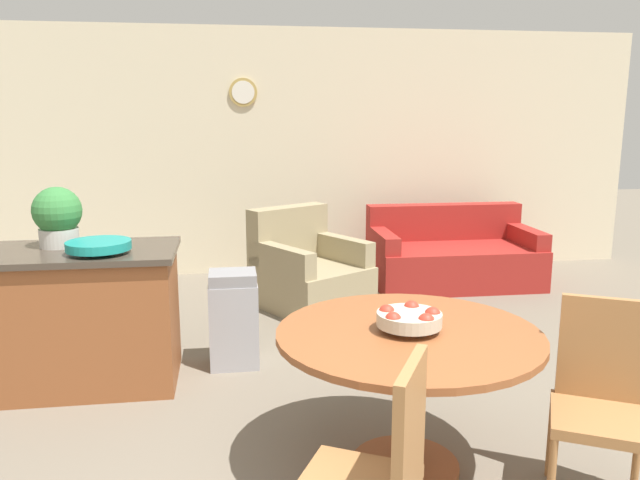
{
  "coord_description": "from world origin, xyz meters",
  "views": [
    {
      "loc": [
        -0.7,
        -1.7,
        1.77
      ],
      "look_at": [
        -0.1,
        2.38,
        0.94
      ],
      "focal_mm": 35.0,
      "sensor_mm": 36.0,
      "label": 1
    }
  ],
  "objects_px": {
    "couch": "(452,257)",
    "trash_bin": "(234,319)",
    "fruit_bowl": "(409,318)",
    "dining_chair_near_left": "(377,472)",
    "dining_table": "(408,363)",
    "armchair": "(308,274)",
    "kitchen_island": "(85,317)",
    "potted_plant": "(57,216)",
    "dining_chair_near_right": "(601,395)",
    "teal_bowl": "(99,246)"
  },
  "relations": [
    {
      "from": "dining_table",
      "to": "kitchen_island",
      "type": "bearing_deg",
      "value": 143.84
    },
    {
      "from": "dining_table",
      "to": "fruit_bowl",
      "type": "bearing_deg",
      "value": -37.06
    },
    {
      "from": "teal_bowl",
      "to": "trash_bin",
      "type": "relative_size",
      "value": 0.58
    },
    {
      "from": "teal_bowl",
      "to": "dining_chair_near_left",
      "type": "bearing_deg",
      "value": -56.68
    },
    {
      "from": "couch",
      "to": "dining_table",
      "type": "bearing_deg",
      "value": -113.11
    },
    {
      "from": "couch",
      "to": "armchair",
      "type": "bearing_deg",
      "value": -160.14
    },
    {
      "from": "dining_chair_near_right",
      "to": "kitchen_island",
      "type": "bearing_deg",
      "value": -4.22
    },
    {
      "from": "trash_bin",
      "to": "armchair",
      "type": "bearing_deg",
      "value": 62.18
    },
    {
      "from": "potted_plant",
      "to": "dining_chair_near_right",
      "type": "bearing_deg",
      "value": -32.91
    },
    {
      "from": "dining_chair_near_right",
      "to": "armchair",
      "type": "height_order",
      "value": "dining_chair_near_right"
    },
    {
      "from": "dining_chair_near_right",
      "to": "teal_bowl",
      "type": "xyz_separation_m",
      "value": [
        -2.47,
        1.53,
        0.45
      ]
    },
    {
      "from": "dining_chair_near_left",
      "to": "fruit_bowl",
      "type": "bearing_deg",
      "value": 5.01
    },
    {
      "from": "teal_bowl",
      "to": "couch",
      "type": "height_order",
      "value": "teal_bowl"
    },
    {
      "from": "dining_chair_near_right",
      "to": "couch",
      "type": "distance_m",
      "value": 3.81
    },
    {
      "from": "dining_table",
      "to": "dining_chair_near_left",
      "type": "distance_m",
      "value": 0.88
    },
    {
      "from": "dining_chair_near_left",
      "to": "couch",
      "type": "height_order",
      "value": "dining_chair_near_left"
    },
    {
      "from": "fruit_bowl",
      "to": "dining_table",
      "type": "bearing_deg",
      "value": 142.94
    },
    {
      "from": "fruit_bowl",
      "to": "potted_plant",
      "type": "relative_size",
      "value": 0.8
    },
    {
      "from": "dining_chair_near_left",
      "to": "armchair",
      "type": "xyz_separation_m",
      "value": [
        0.21,
        3.63,
        -0.21
      ]
    },
    {
      "from": "dining_table",
      "to": "trash_bin",
      "type": "bearing_deg",
      "value": 119.26
    },
    {
      "from": "trash_bin",
      "to": "teal_bowl",
      "type": "bearing_deg",
      "value": -159.51
    },
    {
      "from": "teal_bowl",
      "to": "dining_table",
      "type": "bearing_deg",
      "value": -35.54
    },
    {
      "from": "kitchen_island",
      "to": "trash_bin",
      "type": "bearing_deg",
      "value": 10.15
    },
    {
      "from": "armchair",
      "to": "dining_chair_near_left",
      "type": "bearing_deg",
      "value": -124.81
    },
    {
      "from": "couch",
      "to": "armchair",
      "type": "height_order",
      "value": "armchair"
    },
    {
      "from": "trash_bin",
      "to": "dining_chair_near_right",
      "type": "bearing_deg",
      "value": -48.18
    },
    {
      "from": "couch",
      "to": "teal_bowl",
      "type": "bearing_deg",
      "value": -144.44
    },
    {
      "from": "kitchen_island",
      "to": "armchair",
      "type": "height_order",
      "value": "kitchen_island"
    },
    {
      "from": "dining_chair_near_left",
      "to": "trash_bin",
      "type": "relative_size",
      "value": 1.37
    },
    {
      "from": "dining_table",
      "to": "trash_bin",
      "type": "xyz_separation_m",
      "value": [
        -0.84,
        1.49,
        -0.23
      ]
    },
    {
      "from": "dining_table",
      "to": "armchair",
      "type": "height_order",
      "value": "armchair"
    },
    {
      "from": "kitchen_island",
      "to": "trash_bin",
      "type": "distance_m",
      "value": 0.99
    },
    {
      "from": "dining_chair_near_left",
      "to": "couch",
      "type": "relative_size",
      "value": 0.55
    },
    {
      "from": "fruit_bowl",
      "to": "teal_bowl",
      "type": "xyz_separation_m",
      "value": [
        -1.66,
        1.19,
        0.16
      ]
    },
    {
      "from": "potted_plant",
      "to": "dining_chair_near_left",
      "type": "bearing_deg",
      "value": -54.46
    },
    {
      "from": "potted_plant",
      "to": "couch",
      "type": "relative_size",
      "value": 0.23
    },
    {
      "from": "dining_chair_near_right",
      "to": "trash_bin",
      "type": "height_order",
      "value": "dining_chair_near_right"
    },
    {
      "from": "kitchen_island",
      "to": "armchair",
      "type": "xyz_separation_m",
      "value": [
        1.67,
        1.5,
        -0.16
      ]
    },
    {
      "from": "couch",
      "to": "trash_bin",
      "type": "bearing_deg",
      "value": -140.22
    },
    {
      "from": "dining_chair_near_right",
      "to": "trash_bin",
      "type": "relative_size",
      "value": 1.37
    },
    {
      "from": "dining_table",
      "to": "potted_plant",
      "type": "bearing_deg",
      "value": 143.59
    },
    {
      "from": "dining_chair_near_right",
      "to": "dining_chair_near_left",
      "type": "bearing_deg",
      "value": 50.07
    },
    {
      "from": "dining_chair_near_left",
      "to": "teal_bowl",
      "type": "bearing_deg",
      "value": 61.61
    },
    {
      "from": "potted_plant",
      "to": "couch",
      "type": "height_order",
      "value": "potted_plant"
    },
    {
      "from": "dining_chair_near_right",
      "to": "potted_plant",
      "type": "relative_size",
      "value": 2.39
    },
    {
      "from": "fruit_bowl",
      "to": "potted_plant",
      "type": "height_order",
      "value": "potted_plant"
    },
    {
      "from": "fruit_bowl",
      "to": "armchair",
      "type": "relative_size",
      "value": 0.26
    },
    {
      "from": "couch",
      "to": "fruit_bowl",
      "type": "bearing_deg",
      "value": -113.1
    },
    {
      "from": "dining_chair_near_left",
      "to": "dining_chair_near_right",
      "type": "xyz_separation_m",
      "value": [
        1.16,
        0.46,
        0.0
      ]
    },
    {
      "from": "dining_chair_near_left",
      "to": "potted_plant",
      "type": "relative_size",
      "value": 2.39
    }
  ]
}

